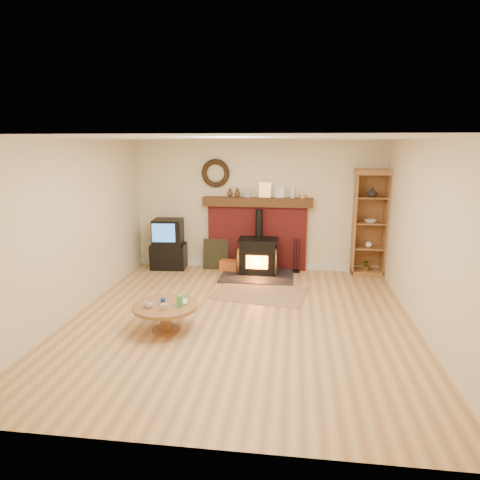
# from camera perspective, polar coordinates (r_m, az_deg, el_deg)

# --- Properties ---
(ground) EXTENTS (5.50, 5.50, 0.00)m
(ground) POSITION_cam_1_polar(r_m,az_deg,el_deg) (6.40, 0.10, -10.55)
(ground) COLOR #AE7A48
(ground) RESTS_ON ground
(room_shell) EXTENTS (5.02, 5.52, 2.61)m
(room_shell) POSITION_cam_1_polar(r_m,az_deg,el_deg) (6.03, 0.05, 4.98)
(room_shell) COLOR beige
(room_shell) RESTS_ON ground
(chimney_breast) EXTENTS (2.20, 0.22, 1.78)m
(chimney_breast) POSITION_cam_1_polar(r_m,az_deg,el_deg) (8.71, 2.30, 1.27)
(chimney_breast) COLOR maroon
(chimney_breast) RESTS_ON ground
(wood_stove) EXTENTS (1.40, 1.00, 1.27)m
(wood_stove) POSITION_cam_1_polar(r_m,az_deg,el_deg) (8.42, 2.41, -2.32)
(wood_stove) COLOR black
(wood_stove) RESTS_ON ground
(area_rug) EXTENTS (1.71, 1.32, 0.01)m
(area_rug) POSITION_cam_1_polar(r_m,az_deg,el_deg) (7.47, 2.65, -7.04)
(area_rug) COLOR brown
(area_rug) RESTS_ON ground
(tv_unit) EXTENTS (0.73, 0.54, 1.03)m
(tv_unit) POSITION_cam_1_polar(r_m,az_deg,el_deg) (8.92, -9.52, -0.66)
(tv_unit) COLOR black
(tv_unit) RESTS_ON ground
(curio_cabinet) EXTENTS (0.66, 0.48, 2.06)m
(curio_cabinet) POSITION_cam_1_polar(r_m,az_deg,el_deg) (8.64, 16.86, 2.20)
(curio_cabinet) COLOR brown
(curio_cabinet) RESTS_ON ground
(firelog_box) EXTENTS (0.39, 0.26, 0.23)m
(firelog_box) POSITION_cam_1_polar(r_m,az_deg,el_deg) (8.67, -1.44, -3.45)
(firelog_box) COLOR orange
(firelog_box) RESTS_ON ground
(leaning_painting) EXTENTS (0.52, 0.14, 0.62)m
(leaning_painting) POSITION_cam_1_polar(r_m,az_deg,el_deg) (8.81, -3.24, -1.87)
(leaning_painting) COLOR black
(leaning_painting) RESTS_ON ground
(fire_tools) EXTENTS (0.16, 0.16, 0.70)m
(fire_tools) POSITION_cam_1_polar(r_m,az_deg,el_deg) (8.67, 7.49, -3.43)
(fire_tools) COLOR black
(fire_tools) RESTS_ON ground
(coffee_table) EXTENTS (0.89, 0.89, 0.54)m
(coffee_table) POSITION_cam_1_polar(r_m,az_deg,el_deg) (6.01, -9.93, -9.13)
(coffee_table) COLOR brown
(coffee_table) RESTS_ON ground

